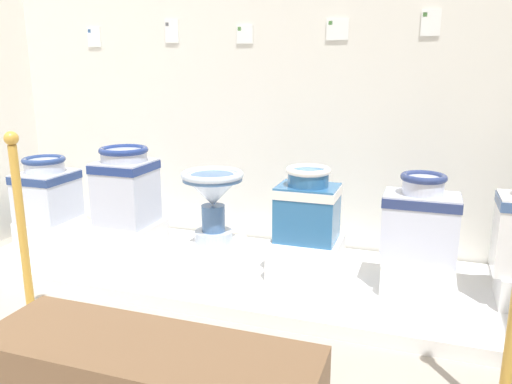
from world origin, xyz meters
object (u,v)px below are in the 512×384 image
object	(u,v)px
antique_toilet_tall_cobalt	(213,193)
plinth_block_broad_patterned	(51,232)
stanchion_post_near_left	(27,275)
plinth_block_leftmost	(129,240)
antique_toilet_squat_floral	(420,218)
info_placard_first	(94,37)
decorative_vase_corner	(31,219)
antique_toilet_leftmost	(126,184)
info_placard_second	(172,31)
info_placard_fifth	(431,22)
antique_toilet_broad_patterned	(47,188)
plinth_block_pale_glazed	(306,257)
plinth_block_squat_floral	(416,274)
antique_toilet_pale_glazed	(308,204)
info_placard_third	(245,34)
stanchion_post_near_right	(510,347)
info_placard_fourth	(337,29)
plinth_block_tall_cobalt	(214,252)

from	to	relation	value
antique_toilet_tall_cobalt	plinth_block_broad_patterned	bearing A→B (deg)	-176.52
stanchion_post_near_left	plinth_block_leftmost	bearing A→B (deg)	89.17
antique_toilet_squat_floral	info_placard_first	world-z (taller)	info_placard_first
plinth_block_broad_patterned	plinth_block_leftmost	bearing A→B (deg)	-1.16
decorative_vase_corner	antique_toilet_leftmost	bearing A→B (deg)	-13.73
info_placard_second	antique_toilet_squat_floral	bearing A→B (deg)	-16.96
info_placard_second	stanchion_post_near_left	distance (m)	1.87
info_placard_fifth	info_placard_second	bearing A→B (deg)	-180.00
plinth_block_leftmost	info_placard_second	size ratio (longest dim) A/B	2.45
antique_toilet_broad_patterned	info_placard_second	world-z (taller)	info_placard_second
plinth_block_pale_glazed	plinth_block_squat_floral	world-z (taller)	plinth_block_pale_glazed
plinth_block_squat_floral	antique_toilet_leftmost	bearing A→B (deg)	-177.21
antique_toilet_pale_glazed	antique_toilet_broad_patterned	bearing A→B (deg)	-177.67
info_placard_third	stanchion_post_near_right	world-z (taller)	info_placard_third
antique_toilet_leftmost	plinth_block_pale_glazed	bearing A→B (deg)	4.23
plinth_block_squat_floral	stanchion_post_near_left	size ratio (longest dim) A/B	0.36
plinth_block_leftmost	antique_toilet_squat_floral	size ratio (longest dim) A/B	0.80
antique_toilet_broad_patterned	antique_toilet_squat_floral	distance (m)	2.34
decorative_vase_corner	stanchion_post_near_right	world-z (taller)	stanchion_post_near_right
antique_toilet_pale_glazed	antique_toilet_squat_floral	bearing A→B (deg)	0.10
antique_toilet_leftmost	stanchion_post_near_left	distance (m)	0.88
stanchion_post_near_left	plinth_block_broad_patterned	bearing A→B (deg)	125.21
info_placard_fourth	stanchion_post_near_left	world-z (taller)	info_placard_fourth
plinth_block_leftmost	plinth_block_pale_glazed	size ratio (longest dim) A/B	0.96
plinth_block_squat_floral	info_placard_fourth	world-z (taller)	info_placard_fourth
plinth_block_leftmost	antique_toilet_tall_cobalt	size ratio (longest dim) A/B	0.85
antique_toilet_pale_glazed	info_placard_second	world-z (taller)	info_placard_second
plinth_block_leftmost	info_placard_first	distance (m)	1.52
plinth_block_pale_glazed	antique_toilet_pale_glazed	size ratio (longest dim) A/B	0.92
info_placard_third	info_placard_second	bearing A→B (deg)	180.00
plinth_block_leftmost	decorative_vase_corner	world-z (taller)	decorative_vase_corner
antique_toilet_broad_patterned	antique_toilet_tall_cobalt	world-z (taller)	antique_toilet_broad_patterned
plinth_block_squat_floral	plinth_block_leftmost	bearing A→B (deg)	-177.21
antique_toilet_pale_glazed	stanchion_post_near_left	distance (m)	1.48
plinth_block_pale_glazed	info_placard_third	world-z (taller)	info_placard_third
antique_toilet_tall_cobalt	stanchion_post_near_right	xyz separation A→B (m)	(1.52, -0.91, -0.21)
decorative_vase_corner	info_placard_fourth	bearing A→B (deg)	9.46
plinth_block_broad_patterned	plinth_block_pale_glazed	size ratio (longest dim) A/B	0.88
antique_toilet_tall_cobalt	stanchion_post_near_right	size ratio (longest dim) A/B	0.41
antique_toilet_broad_patterned	plinth_block_tall_cobalt	xyz separation A→B (m)	(1.16, 0.07, -0.32)
antique_toilet_pale_glazed	info_placard_second	size ratio (longest dim) A/B	2.78
plinth_block_broad_patterned	stanchion_post_near_right	bearing A→B (deg)	-17.33
info_placard_first	stanchion_post_near_right	bearing A→B (deg)	-28.25
plinth_block_tall_cobalt	antique_toilet_squat_floral	size ratio (longest dim) A/B	0.74
info_placard_fifth	info_placard_first	bearing A→B (deg)	-180.00
antique_toilet_tall_cobalt	plinth_block_squat_floral	distance (m)	1.24
stanchion_post_near_left	antique_toilet_leftmost	bearing A→B (deg)	89.17
plinth_block_pale_glazed	info_placard_fourth	distance (m)	1.38
plinth_block_pale_glazed	decorative_vase_corner	distance (m)	2.12
antique_toilet_squat_floral	stanchion_post_near_left	bearing A→B (deg)	-151.99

